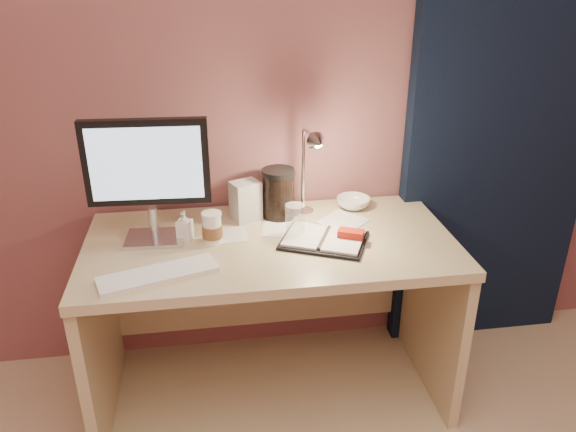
{
  "coord_description": "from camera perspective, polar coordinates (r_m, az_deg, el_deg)",
  "views": [
    {
      "loc": [
        -0.22,
        -0.5,
        1.71
      ],
      "look_at": [
        0.06,
        1.33,
        0.85
      ],
      "focal_mm": 35.0,
      "sensor_mm": 36.0,
      "label": 1
    }
  ],
  "objects": [
    {
      "name": "lotion_bottle",
      "position": [
        2.15,
        -10.47,
        -0.94
      ],
      "size": [
        0.07,
        0.07,
        0.12
      ],
      "primitive_type": "imported",
      "rotation": [
        0.0,
        0.0,
        -0.38
      ],
      "color": "white",
      "rests_on": "desk"
    },
    {
      "name": "paper_c",
      "position": [
        2.29,
        5.63,
        -0.51
      ],
      "size": [
        0.23,
        0.23,
        0.0
      ],
      "primitive_type": "cube",
      "rotation": [
        0.0,
        0.0,
        0.76
      ],
      "color": "silver",
      "rests_on": "desk"
    },
    {
      "name": "paper_a",
      "position": [
        2.18,
        -5.93,
        -1.95
      ],
      "size": [
        0.14,
        0.14,
        0.0
      ],
      "primitive_type": "cube",
      "rotation": [
        0.0,
        0.0,
        0.07
      ],
      "color": "silver",
      "rests_on": "desk"
    },
    {
      "name": "planner",
      "position": [
        2.12,
        3.91,
        -2.35
      ],
      "size": [
        0.38,
        0.34,
        0.05
      ],
      "rotation": [
        0.0,
        0.0,
        -0.43
      ],
      "color": "black",
      "rests_on": "desk"
    },
    {
      "name": "desk",
      "position": [
        2.31,
        -1.93,
        -6.62
      ],
      "size": [
        1.4,
        0.7,
        0.73
      ],
      "color": "#C8B68D",
      "rests_on": "ground"
    },
    {
      "name": "paper_b",
      "position": [
        2.21,
        -0.83,
        -1.36
      ],
      "size": [
        0.16,
        0.16,
        0.0
      ],
      "primitive_type": "cube",
      "rotation": [
        0.0,
        0.0,
        -0.19
      ],
      "color": "silver",
      "rests_on": "desk"
    },
    {
      "name": "room",
      "position": [
        2.55,
        19.31,
        10.5
      ],
      "size": [
        3.5,
        3.5,
        3.5
      ],
      "color": "#C6B28E",
      "rests_on": "ground"
    },
    {
      "name": "desk_lamp",
      "position": [
        2.17,
        1.59,
        5.06
      ],
      "size": [
        0.11,
        0.24,
        0.39
      ],
      "rotation": [
        0.0,
        0.0,
        0.17
      ],
      "color": "silver",
      "rests_on": "desk"
    },
    {
      "name": "monitor",
      "position": [
        2.08,
        -14.06,
        4.53
      ],
      "size": [
        0.44,
        0.17,
        0.47
      ],
      "rotation": [
        0.0,
        0.0,
        -0.05
      ],
      "color": "silver",
      "rests_on": "desk"
    },
    {
      "name": "clear_cup",
      "position": [
        2.13,
        0.72,
        -0.49
      ],
      "size": [
        0.07,
        0.07,
        0.13
      ],
      "primitive_type": "cylinder",
      "color": "white",
      "rests_on": "desk"
    },
    {
      "name": "bowl",
      "position": [
        2.42,
        6.63,
        1.35
      ],
      "size": [
        0.16,
        0.16,
        0.04
      ],
      "primitive_type": "imported",
      "rotation": [
        0.0,
        0.0,
        -0.09
      ],
      "color": "silver",
      "rests_on": "desk"
    },
    {
      "name": "keyboard",
      "position": [
        1.95,
        -13.04,
        -5.79
      ],
      "size": [
        0.41,
        0.23,
        0.02
      ],
      "primitive_type": "cube",
      "rotation": [
        0.0,
        0.0,
        0.3
      ],
      "color": "white",
      "rests_on": "desk"
    },
    {
      "name": "coffee_cup",
      "position": [
        2.11,
        -7.71,
        -1.28
      ],
      "size": [
        0.08,
        0.08,
        0.12
      ],
      "color": "white",
      "rests_on": "desk"
    },
    {
      "name": "dark_jar",
      "position": [
        2.29,
        -0.96,
        2.05
      ],
      "size": [
        0.13,
        0.13,
        0.18
      ],
      "primitive_type": "cylinder",
      "color": "black",
      "rests_on": "desk"
    },
    {
      "name": "product_box",
      "position": [
        2.27,
        -4.33,
        1.54
      ],
      "size": [
        0.13,
        0.12,
        0.16
      ],
      "primitive_type": "cube",
      "rotation": [
        0.0,
        0.0,
        0.41
      ],
      "color": "silver",
      "rests_on": "desk"
    }
  ]
}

